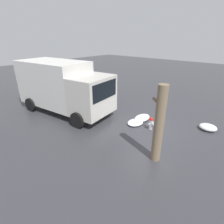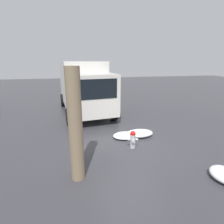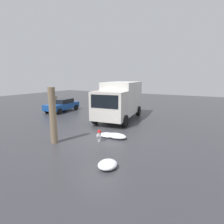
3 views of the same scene
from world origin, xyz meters
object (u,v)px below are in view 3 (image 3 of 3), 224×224
fire_hydrant (99,135)px  tree_trunk (53,116)px  pedestrian (110,110)px  parked_car (62,105)px  delivery_truck (120,99)px

fire_hydrant → tree_trunk: tree_trunk is taller
pedestrian → parked_car: size_ratio=0.44×
tree_trunk → delivery_truck: size_ratio=0.47×
parked_car → pedestrian: bearing=166.2°
pedestrian → fire_hydrant: bearing=5.4°
pedestrian → delivery_truck: bearing=145.8°
tree_trunk → fire_hydrant: bearing=-56.5°
fire_hydrant → pedestrian: pedestrian is taller
parked_car → fire_hydrant: bearing=143.2°
tree_trunk → delivery_truck: (7.03, -0.62, 0.16)m
fire_hydrant → parked_car: (5.70, 8.51, 0.35)m
delivery_truck → parked_car: delivery_truck is taller
tree_trunk → parked_car: size_ratio=0.79×
fire_hydrant → parked_car: bearing=-111.4°
fire_hydrant → parked_car: size_ratio=0.18×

